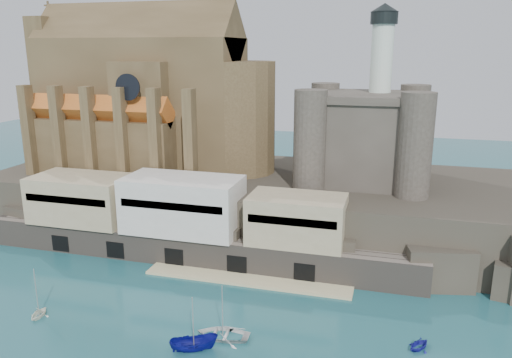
% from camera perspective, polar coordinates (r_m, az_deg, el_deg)
% --- Properties ---
extents(ground, '(300.00, 300.00, 0.00)m').
position_cam_1_polar(ground, '(58.76, -8.34, -18.66)').
color(ground, '#1A4E56').
rests_on(ground, ground).
extents(promontory, '(100.00, 36.00, 10.00)m').
position_cam_1_polar(promontory, '(90.69, 1.51, -2.79)').
color(promontory, '#2A261F').
rests_on(promontory, ground).
extents(quay, '(70.00, 12.00, 13.05)m').
position_cam_1_polar(quay, '(78.85, -8.53, -4.81)').
color(quay, '#6A6055').
rests_on(quay, ground).
extents(church, '(47.00, 25.93, 30.51)m').
position_cam_1_polar(church, '(97.93, -11.91, 8.50)').
color(church, '#4E3D24').
rests_on(church, promontory).
extents(castle_keep, '(21.20, 21.20, 29.30)m').
position_cam_1_polar(castle_keep, '(86.85, 12.35, 5.17)').
color(castle_keep, '#403A32').
rests_on(castle_keep, promontory).
extents(boat_2, '(2.72, 2.70, 5.34)m').
position_cam_1_polar(boat_2, '(58.43, -7.09, -18.83)').
color(boat_2, navy).
rests_on(boat_2, ground).
extents(boat_4, '(2.87, 1.93, 3.14)m').
position_cam_1_polar(boat_4, '(69.44, -23.52, -14.23)').
color(boat_4, white).
rests_on(boat_4, ground).
extents(boat_6, '(1.54, 4.49, 6.20)m').
position_cam_1_polar(boat_6, '(60.39, -3.80, -17.52)').
color(boat_6, white).
rests_on(boat_6, ground).
extents(boat_7, '(3.16, 2.94, 3.14)m').
position_cam_1_polar(boat_7, '(61.01, 18.08, -17.92)').
color(boat_7, '#1F1FA1').
rests_on(boat_7, ground).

